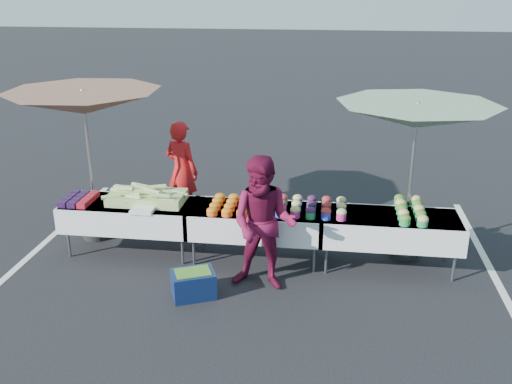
# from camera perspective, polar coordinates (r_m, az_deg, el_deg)

# --- Properties ---
(ground) EXTENTS (80.00, 80.00, 0.00)m
(ground) POSITION_cam_1_polar(r_m,az_deg,el_deg) (8.08, -0.00, -6.66)
(ground) COLOR black
(stripe_left) EXTENTS (0.10, 5.00, 0.00)m
(stripe_left) POSITION_cam_1_polar(r_m,az_deg,el_deg) (9.04, -20.61, -4.98)
(stripe_left) COLOR silver
(stripe_left) RESTS_ON ground
(stripe_right) EXTENTS (0.10, 5.00, 0.00)m
(stripe_right) POSITION_cam_1_polar(r_m,az_deg,el_deg) (8.33, 22.58, -7.49)
(stripe_right) COLOR silver
(stripe_right) RESTS_ON ground
(table_left) EXTENTS (1.86, 0.81, 0.75)m
(table_left) POSITION_cam_1_polar(r_m,az_deg,el_deg) (8.25, -12.49, -2.13)
(table_left) COLOR white
(table_left) RESTS_ON ground
(table_center) EXTENTS (1.86, 0.81, 0.75)m
(table_center) POSITION_cam_1_polar(r_m,az_deg,el_deg) (7.84, -0.00, -2.86)
(table_center) COLOR white
(table_center) RESTS_ON ground
(table_right) EXTENTS (1.86, 0.81, 0.75)m
(table_right) POSITION_cam_1_polar(r_m,az_deg,el_deg) (7.82, 13.21, -3.48)
(table_right) COLOR white
(table_right) RESTS_ON ground
(berry_punnets) EXTENTS (0.40, 0.54, 0.08)m
(berry_punnets) POSITION_cam_1_polar(r_m,az_deg,el_deg) (8.39, -17.29, -0.68)
(berry_punnets) COLOR black
(berry_punnets) RESTS_ON table_left
(corn_pile) EXTENTS (1.16, 0.57, 0.26)m
(corn_pile) POSITION_cam_1_polar(r_m,az_deg,el_deg) (8.12, -10.91, -0.44)
(corn_pile) COLOR #91B85E
(corn_pile) RESTS_ON table_left
(plastic_bags) EXTENTS (0.30, 0.25, 0.05)m
(plastic_bags) POSITION_cam_1_polar(r_m,az_deg,el_deg) (7.82, -11.26, -1.79)
(plastic_bags) COLOR white
(plastic_bags) RESTS_ON table_left
(carrot_bowls) EXTENTS (0.75, 0.69, 0.11)m
(carrot_bowls) POSITION_cam_1_polar(r_m,az_deg,el_deg) (7.78, -1.84, -1.32)
(carrot_bowls) COLOR #F65A1B
(carrot_bowls) RESTS_ON table_center
(potato_cups) EXTENTS (0.94, 0.58, 0.16)m
(potato_cups) POSITION_cam_1_polar(r_m,az_deg,el_deg) (7.68, 5.55, -1.45)
(potato_cups) COLOR #293DC2
(potato_cups) RESTS_ON table_right
(bean_baskets) EXTENTS (0.36, 0.86, 0.15)m
(bean_baskets) POSITION_cam_1_polar(r_m,az_deg,el_deg) (7.83, 15.19, -1.72)
(bean_baskets) COLOR #238E47
(bean_baskets) RESTS_ON table_right
(vendor) EXTENTS (0.70, 0.60, 1.63)m
(vendor) POSITION_cam_1_polar(r_m,az_deg,el_deg) (9.21, -7.43, 2.11)
(vendor) COLOR red
(vendor) RESTS_ON ground
(customer) EXTENTS (0.90, 0.74, 1.73)m
(customer) POSITION_cam_1_polar(r_m,az_deg,el_deg) (7.02, 0.77, -3.24)
(customer) COLOR maroon
(customer) RESTS_ON ground
(umbrella_left) EXTENTS (2.80, 2.80, 2.27)m
(umbrella_left) POSITION_cam_1_polar(r_m,az_deg,el_deg) (8.45, -16.85, 8.47)
(umbrella_left) COLOR black
(umbrella_left) RESTS_ON ground
(umbrella_right) EXTENTS (2.52, 2.52, 2.21)m
(umbrella_right) POSITION_cam_1_polar(r_m,az_deg,el_deg) (7.80, 15.80, 7.24)
(umbrella_right) COLOR black
(umbrella_right) RESTS_ON ground
(storage_bin) EXTENTS (0.63, 0.55, 0.34)m
(storage_bin) POSITION_cam_1_polar(r_m,az_deg,el_deg) (7.15, -6.29, -9.07)
(storage_bin) COLOR #0D1C44
(storage_bin) RESTS_ON ground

